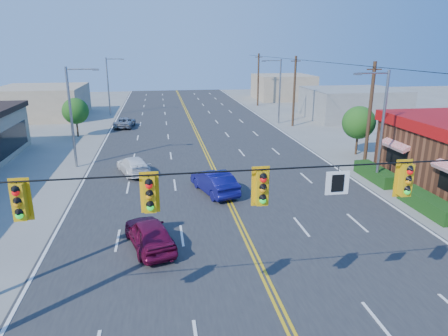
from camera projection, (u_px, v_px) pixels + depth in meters
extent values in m
plane|color=gray|center=(291.00, 335.00, 13.69)|extent=(160.00, 160.00, 0.00)
cube|color=#2D2D30|center=(213.00, 167.00, 32.56)|extent=(20.00, 120.00, 0.06)
cylinder|color=black|center=(301.00, 168.00, 11.94)|extent=(24.00, 0.05, 0.05)
cube|color=white|center=(337.00, 183.00, 12.28)|extent=(0.75, 0.04, 0.75)
cube|color=#D89E0C|center=(19.00, 202.00, 10.87)|extent=(0.55, 0.34, 1.25)
cube|color=#D89E0C|center=(150.00, 194.00, 11.41)|extent=(0.55, 0.34, 1.25)
cube|color=#D89E0C|center=(262.00, 188.00, 11.92)|extent=(0.55, 0.34, 1.25)
cube|color=#D89E0C|center=(406.00, 180.00, 12.65)|extent=(0.55, 0.34, 1.25)
cube|color=#194214|center=(399.00, 187.00, 26.66)|extent=(1.20, 9.00, 0.90)
cylinder|color=gray|center=(382.00, 129.00, 27.43)|extent=(0.20, 0.20, 8.00)
cylinder|color=gray|center=(373.00, 73.00, 26.15)|extent=(2.20, 0.12, 0.12)
cube|color=gray|center=(358.00, 74.00, 26.00)|extent=(0.50, 0.25, 0.15)
cylinder|color=gray|center=(280.00, 92.00, 50.08)|extent=(0.20, 0.20, 8.00)
cylinder|color=gray|center=(272.00, 61.00, 48.80)|extent=(2.20, 0.12, 0.12)
cube|color=gray|center=(264.00, 61.00, 48.65)|extent=(0.50, 0.25, 0.15)
cylinder|color=gray|center=(71.00, 118.00, 31.58)|extent=(0.20, 0.20, 8.00)
cylinder|color=gray|center=(81.00, 69.00, 30.64)|extent=(2.20, 0.12, 0.12)
cube|color=gray|center=(96.00, 70.00, 30.82)|extent=(0.50, 0.25, 0.15)
cylinder|color=gray|center=(108.00, 87.00, 56.11)|extent=(0.20, 0.20, 8.00)
cylinder|color=gray|center=(114.00, 59.00, 55.17)|extent=(2.20, 0.12, 0.12)
cube|color=gray|center=(122.00, 59.00, 55.36)|extent=(0.50, 0.25, 0.15)
cylinder|color=#47301E|center=(369.00, 116.00, 31.34)|extent=(0.28, 0.28, 8.40)
cylinder|color=#47301E|center=(294.00, 92.00, 48.32)|extent=(0.28, 0.28, 8.40)
cylinder|color=#47301E|center=(258.00, 80.00, 65.31)|extent=(0.28, 0.28, 8.40)
cylinder|color=#47301E|center=(357.00, 143.00, 36.23)|extent=(0.20, 0.20, 2.10)
sphere|color=#235B19|center=(359.00, 123.00, 35.68)|extent=(2.94, 2.94, 2.94)
cylinder|color=#47301E|center=(77.00, 127.00, 43.47)|extent=(0.20, 0.20, 2.00)
sphere|color=#235B19|center=(75.00, 111.00, 42.94)|extent=(2.80, 2.80, 2.80)
cube|color=gray|center=(353.00, 104.00, 54.26)|extent=(12.00, 10.00, 4.00)
cube|color=tan|center=(43.00, 102.00, 55.28)|extent=(11.00, 12.00, 4.20)
cube|color=tan|center=(283.00, 87.00, 74.50)|extent=(10.00, 10.00, 4.40)
imported|color=maroon|center=(149.00, 234.00, 19.34)|extent=(2.86, 4.64, 1.48)
imported|color=navy|center=(214.00, 183.00, 26.61)|extent=(2.91, 4.95, 1.54)
imported|color=white|center=(133.00, 166.00, 30.74)|extent=(3.10, 4.78, 1.29)
imported|color=#A2A1A6|center=(125.00, 123.00, 48.27)|extent=(2.56, 4.63, 1.23)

